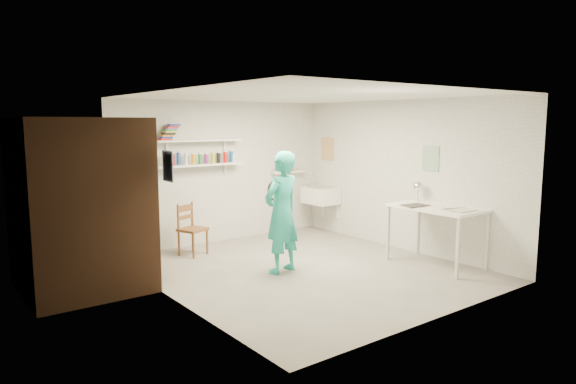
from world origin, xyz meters
TOP-DOWN VIEW (x-y plane):
  - floor at (0.00, 0.00)m, footprint 4.00×4.50m
  - ceiling at (0.00, 0.00)m, footprint 4.00×4.50m
  - wall_back at (0.00, 2.26)m, footprint 4.00×0.02m
  - wall_front at (0.00, -2.26)m, footprint 4.00×0.02m
  - wall_left at (-2.01, 0.00)m, footprint 0.02×4.50m
  - wall_right at (2.01, 0.00)m, footprint 0.02×4.50m
  - doorway_recess at (-1.99, 1.05)m, footprint 0.02×0.90m
  - corridor_box at (-2.70, 1.05)m, footprint 1.40×1.50m
  - door_lintel at (-1.97, 1.05)m, footprint 0.06×1.05m
  - door_jamb_near at (-1.97, 0.55)m, footprint 0.06×0.10m
  - door_jamb_far at (-1.97, 1.55)m, footprint 0.06×0.10m
  - shelf_lower at (-0.50, 2.13)m, footprint 1.50×0.22m
  - shelf_upper at (-0.50, 2.13)m, footprint 1.50×0.22m
  - ledge_shelf at (1.35, 2.17)m, footprint 0.70×0.14m
  - poster_left at (-1.99, 0.05)m, footprint 0.01×0.28m
  - poster_right_a at (1.99, 1.80)m, footprint 0.01×0.34m
  - poster_right_b at (1.99, -0.55)m, footprint 0.01×0.30m
  - belfast_sink at (1.75, 1.70)m, footprint 0.48×0.60m
  - man at (-0.33, 0.10)m, footprint 0.68×0.53m
  - wall_clock at (-0.28, 0.32)m, footprint 0.30×0.11m
  - wooden_chair at (-0.89, 1.67)m, footprint 0.48×0.47m
  - work_table at (1.64, -0.96)m, footprint 0.77×1.28m
  - desk_lamp at (1.85, -0.45)m, footprint 0.16×0.16m
  - spray_cans at (-0.50, 2.13)m, footprint 1.34×0.06m
  - book_stack at (-1.02, 2.13)m, footprint 0.34×0.14m
  - ledge_pots at (1.35, 2.17)m, footprint 0.48×0.07m
  - papers at (1.64, -0.96)m, footprint 0.30×0.22m

SIDE VIEW (x-z plane):
  - floor at x=0.00m, z-range -0.02..0.00m
  - wooden_chair at x=-0.89m, z-range 0.00..0.80m
  - work_table at x=1.64m, z-range 0.00..0.85m
  - belfast_sink at x=1.75m, z-range 0.55..0.85m
  - man at x=-0.33m, z-range 0.00..1.66m
  - papers at x=1.64m, z-range 0.85..0.87m
  - doorway_recess at x=-1.99m, z-range 0.00..2.00m
  - door_jamb_near at x=-1.97m, z-range 0.00..2.00m
  - door_jamb_far at x=-1.97m, z-range 0.00..2.00m
  - corridor_box at x=-2.70m, z-range 0.00..2.10m
  - desk_lamp at x=1.85m, z-range 0.99..1.15m
  - wall_clock at x=-0.28m, z-range 0.96..1.26m
  - ledge_shelf at x=1.35m, z-range 1.11..1.14m
  - ledge_pots at x=1.35m, z-range 1.14..1.22m
  - wall_back at x=0.00m, z-range 0.00..2.40m
  - wall_front at x=0.00m, z-range 0.00..2.40m
  - wall_left at x=-2.01m, z-range 0.00..2.40m
  - wall_right at x=2.01m, z-range 0.00..2.40m
  - shelf_lower at x=-0.50m, z-range 1.34..1.36m
  - spray_cans at x=-0.50m, z-range 1.36..1.53m
  - poster_right_b at x=1.99m, z-range 1.31..1.69m
  - poster_left at x=-1.99m, z-range 1.37..1.73m
  - poster_right_a at x=1.99m, z-range 1.34..1.76m
  - shelf_upper at x=-0.50m, z-range 1.74..1.76m
  - book_stack at x=-1.02m, z-range 1.77..2.02m
  - door_lintel at x=-1.97m, z-range 2.00..2.10m
  - ceiling at x=0.00m, z-range 2.40..2.42m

